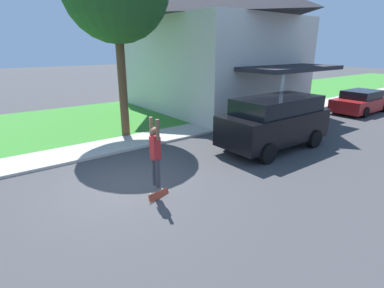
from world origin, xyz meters
TOP-DOWN VIEW (x-y plane):
  - ground_plane at (0.00, 0.00)m, footprint 120.00×120.00m
  - lawn at (-8.00, 6.00)m, footprint 10.00×80.00m
  - sidewalk at (-3.60, 6.00)m, footprint 1.80×80.00m
  - house at (-7.66, 9.74)m, footprint 12.62×8.67m
  - suv_parked at (0.44, 6.14)m, footprint 2.09×4.66m
  - car_down_street at (-0.75, 16.08)m, footprint 1.98×4.41m
  - skateboarder at (1.19, 0.31)m, footprint 0.41×0.22m
  - skateboard at (1.25, 0.33)m, footprint 0.31×0.73m

SIDE VIEW (x-z plane):
  - ground_plane at x=0.00m, z-range 0.00..0.00m
  - lawn at x=-8.00m, z-range 0.00..0.08m
  - sidewalk at x=-3.60m, z-range 0.00..0.10m
  - skateboard at x=1.25m, z-range -0.06..0.23m
  - car_down_street at x=-0.75m, z-range -0.02..1.33m
  - suv_parked at x=0.44m, z-range 0.09..2.14m
  - skateboarder at x=1.19m, z-range 0.36..2.22m
  - house at x=-7.66m, z-range 0.25..8.65m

